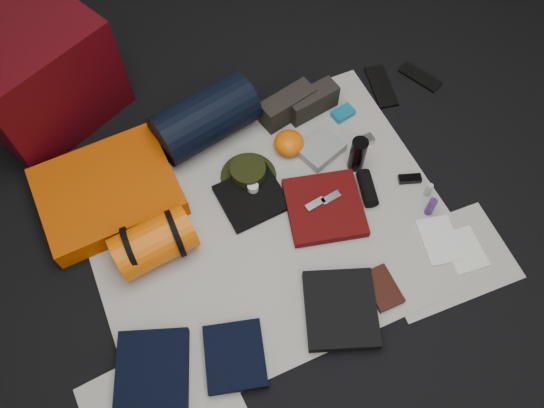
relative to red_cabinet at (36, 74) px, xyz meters
name	(u,v)px	position (x,y,z in m)	size (l,w,h in m)	color
floor	(267,222)	(0.74, -1.05, -0.27)	(4.50, 4.50, 0.02)	black
newspaper_mat	(267,221)	(0.74, -1.05, -0.26)	(1.60, 1.30, 0.01)	silver
newspaper_sheet_front_left	(160,401)	(0.04, -1.60, -0.26)	(0.58, 0.40, 0.00)	silver
newspaper_sheet_front_right	(445,260)	(1.39, -1.55, -0.26)	(0.58, 0.40, 0.00)	silver
red_cabinet	(36,74)	(0.00, 0.00, 0.00)	(0.64, 0.53, 0.53)	#45050B
sleeping_pad	(108,192)	(0.12, -0.63, -0.20)	(0.61, 0.50, 0.11)	#C84A02
stuff_sack	(154,243)	(0.23, -0.99, -0.16)	(0.20, 0.20, 0.34)	#EA5B03
sack_strap_left	(131,251)	(0.13, -0.99, -0.15)	(0.22, 0.22, 0.03)	black
sack_strap_right	(176,234)	(0.33, -0.99, -0.15)	(0.22, 0.22, 0.03)	black
navy_duffel	(205,119)	(0.67, -0.48, -0.13)	(0.26, 0.26, 0.50)	black
boonie_brim	(248,176)	(0.76, -0.79, -0.25)	(0.27, 0.27, 0.01)	black
boonie_crown	(248,172)	(0.76, -0.79, -0.21)	(0.17, 0.17, 0.07)	black
hiking_boot_left	(287,106)	(1.08, -0.53, -0.19)	(0.29, 0.11, 0.14)	black
hiking_boot_right	(312,102)	(1.21, -0.55, -0.19)	(0.27, 0.10, 0.14)	black
flip_flop_left	(381,87)	(1.62, -0.56, -0.26)	(0.10, 0.28, 0.02)	black
flip_flop_right	(420,77)	(1.85, -0.59, -0.26)	(0.09, 0.23, 0.01)	black
trousers_navy_a	(153,371)	(0.05, -1.48, -0.23)	(0.28, 0.33, 0.05)	black
trousers_navy_b	(235,356)	(0.37, -1.56, -0.24)	(0.24, 0.27, 0.04)	black
trousers_charcoal	(341,309)	(0.85, -1.56, -0.23)	(0.30, 0.34, 0.05)	black
black_tshirt	(252,197)	(0.72, -0.91, -0.24)	(0.29, 0.27, 0.03)	black
red_shirt	(324,207)	(1.01, -1.10, -0.24)	(0.34, 0.34, 0.05)	#500809
orange_stuff_sack	(289,143)	(1.00, -0.72, -0.21)	(0.15, 0.15, 0.10)	#EA5B03
first_aid_pouch	(321,149)	(1.14, -0.81, -0.23)	(0.21, 0.15, 0.05)	gray
water_bottle	(358,154)	(1.26, -0.94, -0.16)	(0.08, 0.08, 0.20)	black
speaker	(367,188)	(1.24, -1.10, -0.22)	(0.07, 0.07, 0.18)	black
compact_camera	(365,141)	(1.37, -0.85, -0.24)	(0.09, 0.05, 0.03)	#AFAFB4
cyan_case	(343,113)	(1.35, -0.65, -0.24)	(0.11, 0.07, 0.04)	#0F6A91
toiletry_purple	(431,207)	(1.45, -1.31, -0.20)	(0.04, 0.04, 0.11)	#3F1F65
toiletry_clear	(429,190)	(1.49, -1.23, -0.22)	(0.03, 0.03, 0.08)	#ABB0AB
paperback_book	(382,288)	(1.06, -1.55, -0.25)	(0.12, 0.19, 0.03)	black
map_booklet	(439,240)	(1.42, -1.46, -0.25)	(0.16, 0.23, 0.01)	silver
map_printout	(464,250)	(1.49, -1.54, -0.26)	(0.16, 0.20, 0.01)	silver
sunglasses	(410,179)	(1.46, -1.13, -0.25)	(0.11, 0.04, 0.03)	black
tape_roll	(253,187)	(0.74, -0.88, -0.21)	(0.05, 0.05, 0.04)	silver
energy_bar_a	(315,204)	(0.97, -1.08, -0.21)	(0.10, 0.04, 0.01)	#AFAFB4
energy_bar_b	(331,198)	(1.05, -1.08, -0.21)	(0.10, 0.04, 0.01)	#AFAFB4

